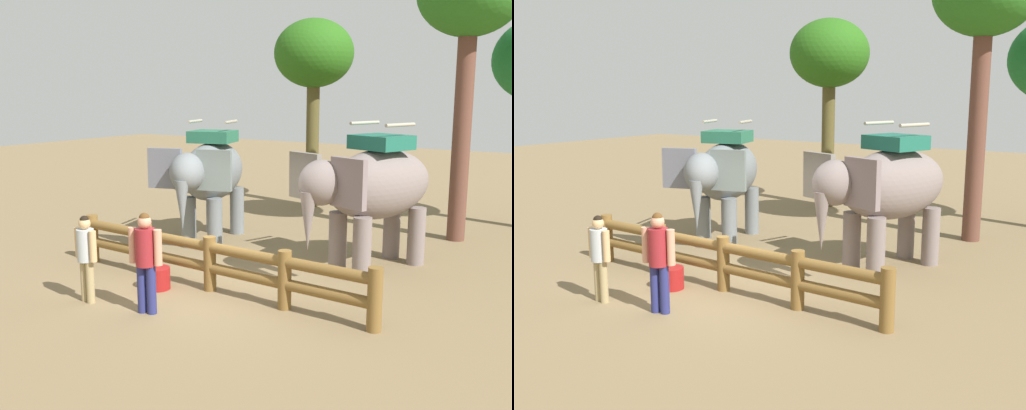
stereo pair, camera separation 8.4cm
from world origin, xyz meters
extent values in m
plane|color=olive|center=(0.00, 0.00, 0.00)|extent=(60.00, 60.00, 0.00)
cylinder|color=brown|center=(-3.40, 0.07, 0.53)|extent=(0.24, 0.24, 1.05)
cylinder|color=brown|center=(-1.70, -0.03, 0.53)|extent=(0.24, 0.24, 1.05)
cylinder|color=brown|center=(0.00, -0.13, 0.53)|extent=(0.24, 0.24, 1.05)
cylinder|color=brown|center=(1.70, -0.23, 0.53)|extent=(0.24, 0.24, 1.05)
cylinder|color=brown|center=(3.40, -0.33, 0.53)|extent=(0.24, 0.24, 1.05)
cylinder|color=brown|center=(0.00, -0.13, 0.45)|extent=(6.81, 0.60, 0.20)
cylinder|color=brown|center=(0.00, -0.13, 0.85)|extent=(6.81, 0.60, 0.20)
cylinder|color=slate|center=(-1.78, 2.42, 0.61)|extent=(0.37, 0.37, 1.23)
cylinder|color=slate|center=(-2.43, 2.23, 0.61)|extent=(0.37, 0.37, 1.23)
cylinder|color=slate|center=(-2.24, 4.01, 0.61)|extent=(0.37, 0.37, 1.23)
cylinder|color=slate|center=(-2.89, 3.82, 0.61)|extent=(0.37, 0.37, 1.23)
ellipsoid|color=slate|center=(-2.34, 3.12, 1.77)|extent=(1.95, 3.00, 1.43)
ellipsoid|color=slate|center=(-1.88, 1.55, 1.94)|extent=(1.01, 1.10, 0.88)
cube|color=slate|center=(-1.34, 1.83, 2.00)|extent=(0.82, 0.34, 0.92)
cube|color=slate|center=(-2.49, 1.50, 2.00)|extent=(0.82, 0.34, 0.92)
cone|color=slate|center=(-1.79, 1.24, 1.24)|extent=(0.33, 0.33, 1.13)
cube|color=#27694B|center=(-2.34, 3.12, 2.63)|extent=(1.26, 1.17, 0.29)
cylinder|color=#A59E8C|center=(-1.88, 3.25, 2.99)|extent=(0.30, 0.82, 0.07)
cylinder|color=#A59E8C|center=(-2.79, 2.99, 2.99)|extent=(0.30, 0.82, 0.07)
cylinder|color=slate|center=(2.11, 2.15, 0.63)|extent=(0.38, 0.38, 1.26)
cylinder|color=slate|center=(1.46, 2.39, 0.63)|extent=(0.38, 0.38, 1.26)
cylinder|color=slate|center=(2.70, 3.75, 0.63)|extent=(0.38, 0.38, 1.26)
cylinder|color=slate|center=(2.05, 3.99, 0.63)|extent=(0.38, 0.38, 1.26)
ellipsoid|color=slate|center=(2.08, 3.07, 1.81)|extent=(2.16, 3.10, 1.47)
ellipsoid|color=slate|center=(1.50, 1.49, 2.00)|extent=(1.08, 1.16, 0.90)
cube|color=slate|center=(2.12, 1.39, 2.05)|extent=(0.83, 0.41, 0.95)
cube|color=slate|center=(0.97, 1.81, 2.05)|extent=(0.83, 0.41, 0.95)
cone|color=slate|center=(1.39, 1.18, 1.28)|extent=(0.34, 0.34, 1.16)
cube|color=#1C614D|center=(2.08, 3.07, 2.69)|extent=(1.33, 1.26, 0.29)
cylinder|color=#A59E8C|center=(2.53, 2.90, 3.07)|extent=(0.36, 0.82, 0.07)
cylinder|color=#A59E8C|center=(1.63, 3.23, 3.07)|extent=(0.36, 0.82, 0.07)
cylinder|color=tan|center=(-1.37, -1.85, 0.38)|extent=(0.15, 0.15, 0.76)
cylinder|color=tan|center=(-1.54, -1.83, 0.38)|extent=(0.15, 0.15, 0.76)
cylinder|color=#B2B9BE|center=(-1.45, -1.84, 1.05)|extent=(0.34, 0.34, 0.58)
cylinder|color=tan|center=(-1.24, -1.87, 1.07)|extent=(0.12, 0.12, 0.55)
cylinder|color=tan|center=(-1.67, -1.82, 1.07)|extent=(0.12, 0.12, 0.55)
sphere|color=tan|center=(-1.45, -1.84, 1.45)|extent=(0.21, 0.21, 0.21)
sphere|color=black|center=(-1.45, -1.84, 1.51)|extent=(0.16, 0.16, 0.16)
cylinder|color=navy|center=(-0.08, -1.66, 0.42)|extent=(0.16, 0.16, 0.84)
cylinder|color=navy|center=(-0.26, -1.70, 0.42)|extent=(0.16, 0.16, 0.84)
cylinder|color=maroon|center=(-0.17, -1.68, 1.16)|extent=(0.41, 0.41, 0.64)
cylinder|color=tan|center=(0.07, -1.63, 1.18)|extent=(0.14, 0.14, 0.61)
cylinder|color=tan|center=(-0.41, -1.73, 1.18)|extent=(0.14, 0.14, 0.61)
sphere|color=tan|center=(-0.17, -1.68, 1.60)|extent=(0.23, 0.23, 0.23)
sphere|color=#593819|center=(-0.17, -1.68, 1.66)|extent=(0.18, 0.18, 0.18)
cylinder|color=brown|center=(-2.41, 8.54, 2.10)|extent=(0.41, 0.41, 4.20)
ellipsoid|color=#275F16|center=(-2.41, 8.54, 4.89)|extent=(2.51, 2.51, 2.14)
cylinder|color=brown|center=(2.84, 6.45, 2.69)|extent=(0.44, 0.44, 5.37)
cylinder|color=maroon|center=(-0.89, -0.61, 0.21)|extent=(0.48, 0.48, 0.42)
camera|label=1|loc=(6.83, -9.04, 3.78)|focal=43.00mm
camera|label=2|loc=(6.90, -9.00, 3.78)|focal=43.00mm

